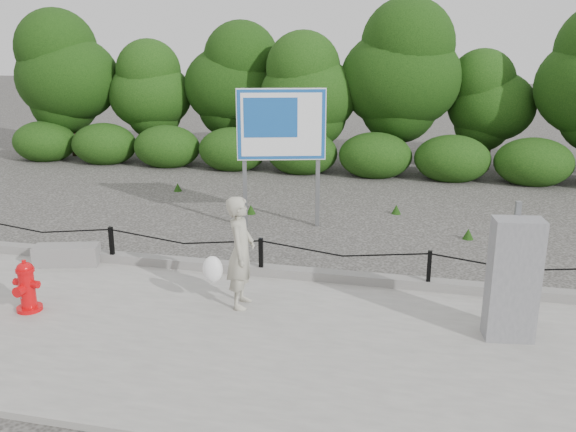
% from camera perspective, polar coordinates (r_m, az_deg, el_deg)
% --- Properties ---
extents(ground, '(90.00, 90.00, 0.00)m').
position_cam_1_polar(ground, '(9.44, -2.52, -6.02)').
color(ground, '#2D2B28').
rests_on(ground, ground).
extents(sidewalk, '(14.00, 4.00, 0.08)m').
position_cam_1_polar(sidewalk, '(7.70, -6.60, -11.24)').
color(sidewalk, gray).
rests_on(sidewalk, ground).
extents(curb, '(14.00, 0.22, 0.14)m').
position_cam_1_polar(curb, '(9.43, -2.45, -5.06)').
color(curb, slate).
rests_on(curb, sidewalk).
extents(chain_barrier, '(10.06, 0.06, 0.60)m').
position_cam_1_polar(chain_barrier, '(9.28, -2.55, -3.41)').
color(chain_barrier, black).
rests_on(chain_barrier, sidewalk).
extents(treeline, '(20.44, 3.47, 4.54)m').
position_cam_1_polar(treeline, '(17.46, 6.87, 12.53)').
color(treeline, black).
rests_on(treeline, ground).
extents(fire_hydrant, '(0.38, 0.39, 0.71)m').
position_cam_1_polar(fire_hydrant, '(8.83, -23.26, -6.10)').
color(fire_hydrant, red).
rests_on(fire_hydrant, sidewalk).
extents(pedestrian, '(0.70, 0.59, 1.53)m').
position_cam_1_polar(pedestrian, '(8.14, -4.60, -3.51)').
color(pedestrian, '#A29E8A').
rests_on(pedestrian, sidewalk).
extents(concrete_block, '(1.06, 0.62, 0.32)m').
position_cam_1_polar(concrete_block, '(10.42, -19.98, -3.44)').
color(concrete_block, slate).
rests_on(concrete_block, sidewalk).
extents(utility_cabinet, '(0.61, 0.45, 1.66)m').
position_cam_1_polar(utility_cabinet, '(7.73, 20.30, -5.61)').
color(utility_cabinet, gray).
rests_on(utility_cabinet, sidewalk).
extents(advertising_sign, '(1.64, 0.55, 2.69)m').
position_cam_1_polar(advertising_sign, '(11.59, -0.66, 7.97)').
color(advertising_sign, slate).
rests_on(advertising_sign, ground).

